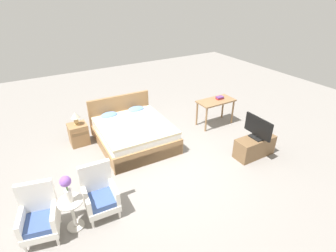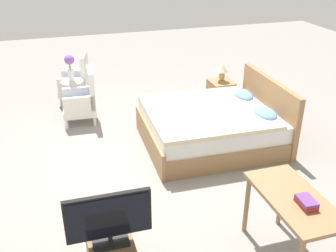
% 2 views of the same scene
% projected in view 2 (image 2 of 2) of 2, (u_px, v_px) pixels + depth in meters
% --- Properties ---
extents(ground_plane, '(16.00, 16.00, 0.00)m').
position_uv_depth(ground_plane, '(145.00, 161.00, 5.60)').
color(ground_plane, gray).
extents(bed, '(1.73, 2.01, 0.96)m').
position_uv_depth(bed, '(213.00, 126.00, 5.94)').
color(bed, '#997047').
rests_on(bed, ground_plane).
extents(armchair_by_window_left, '(0.65, 0.65, 0.92)m').
position_uv_depth(armchair_by_window_left, '(77.00, 82.00, 7.46)').
color(armchair_by_window_left, white).
rests_on(armchair_by_window_left, ground_plane).
extents(armchair_by_window_right, '(0.57, 0.57, 0.92)m').
position_uv_depth(armchair_by_window_right, '(82.00, 101.00, 6.63)').
color(armchair_by_window_right, white).
rests_on(armchair_by_window_right, ground_plane).
extents(side_table, '(0.40, 0.40, 0.57)m').
position_uv_depth(side_table, '(73.00, 92.00, 7.03)').
color(side_table, beige).
rests_on(side_table, ground_plane).
extents(flower_vase, '(0.17, 0.17, 0.48)m').
position_uv_depth(flower_vase, '(70.00, 65.00, 6.81)').
color(flower_vase, silver).
rests_on(flower_vase, side_table).
extents(nightstand, '(0.44, 0.41, 0.54)m').
position_uv_depth(nightstand, '(221.00, 95.00, 7.14)').
color(nightstand, '#997047').
rests_on(nightstand, ground_plane).
extents(table_lamp, '(0.22, 0.22, 0.33)m').
position_uv_depth(table_lamp, '(222.00, 70.00, 6.93)').
color(table_lamp, tan).
rests_on(table_lamp, nightstand).
extents(tv_flatscreen, '(0.20, 0.74, 0.51)m').
position_uv_depth(tv_flatscreen, '(109.00, 219.00, 3.35)').
color(tv_flatscreen, black).
rests_on(tv_flatscreen, tv_stand).
extents(vanity_desk, '(1.04, 0.52, 0.73)m').
position_uv_depth(vanity_desk, '(293.00, 206.00, 3.67)').
color(vanity_desk, '#8E6B47').
rests_on(vanity_desk, ground_plane).
extents(book_stack, '(0.21, 0.15, 0.07)m').
position_uv_depth(book_stack, '(306.00, 202.00, 3.49)').
color(book_stack, '#AD2823').
rests_on(book_stack, vanity_desk).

